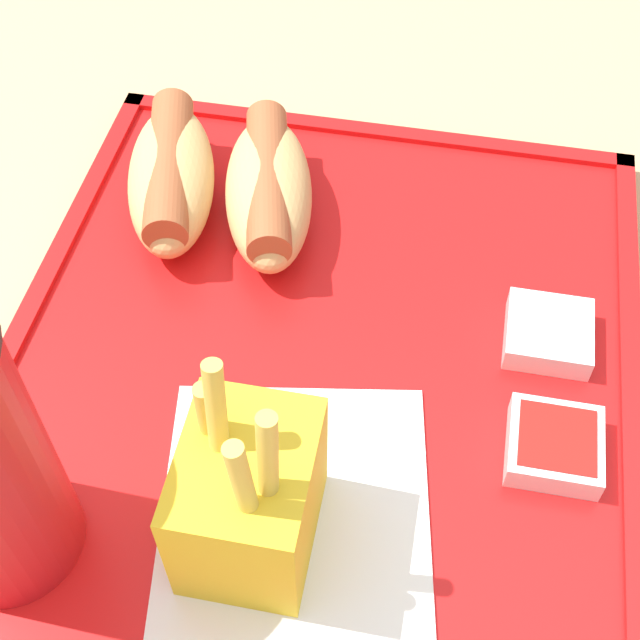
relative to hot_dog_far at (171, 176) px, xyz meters
The scene contains 8 objects.
dining_table 0.43m from the hot_dog_far, 145.50° to the right, with size 1.36×0.96×0.74m.
food_tray 0.15m from the hot_dog_far, 130.98° to the right, with size 0.40×0.36×0.01m.
paper_napkin 0.24m from the hot_dog_far, 149.17° to the right, with size 0.18×0.16×0.00m.
hot_dog_far is the anchor object (origin of this frame).
hot_dog_near 0.06m from the hot_dog_far, 90.00° to the right, with size 0.14×0.08×0.05m.
fries_carton 0.24m from the hot_dog_far, 154.31° to the right, with size 0.07×0.06×0.12m.
sauce_cup_mayo 0.25m from the hot_dog_far, 105.73° to the right, with size 0.05×0.05×0.02m.
sauce_cup_ketchup 0.28m from the hot_dog_far, 119.82° to the right, with size 0.05×0.05×0.02m.
Camera 1 is at (-0.27, -0.09, 1.16)m, focal length 50.00 mm.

